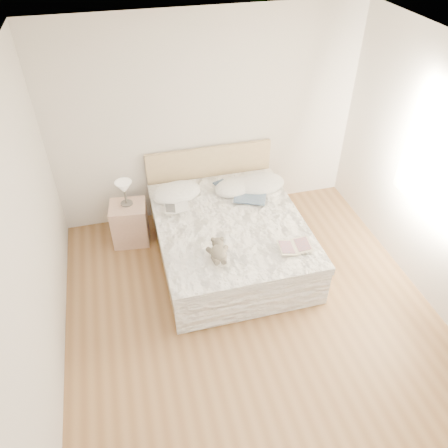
{
  "coord_description": "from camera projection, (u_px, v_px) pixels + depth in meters",
  "views": [
    {
      "loc": [
        -1.09,
        -2.78,
        3.82
      ],
      "look_at": [
        -0.09,
        1.05,
        0.62
      ],
      "focal_mm": 35.0,
      "sensor_mm": 36.0,
      "label": 1
    }
  ],
  "objects": [
    {
      "name": "teddy_bear",
      "position": [
        218.0,
        257.0,
        4.61
      ],
      "size": [
        0.23,
        0.31,
        0.16
      ],
      "primitive_type": null,
      "rotation": [
        0.0,
        0.0,
        -0.09
      ],
      "color": "#696050",
      "rests_on": "bed"
    },
    {
      "name": "floor",
      "position": [
        257.0,
        326.0,
        4.7
      ],
      "size": [
        4.0,
        4.5,
        0.0
      ],
      "primitive_type": "cube",
      "color": "brown",
      "rests_on": "ground"
    },
    {
      "name": "wall_left",
      "position": [
        25.0,
        271.0,
        3.46
      ],
      "size": [
        0.02,
        4.5,
        2.7
      ],
      "primitive_type": "cube",
      "color": "silver",
      "rests_on": "ground"
    },
    {
      "name": "pillow_middle",
      "position": [
        235.0,
        187.0,
        5.65
      ],
      "size": [
        0.65,
        0.54,
        0.17
      ],
      "primitive_type": "ellipsoid",
      "rotation": [
        0.0,
        0.0,
        0.31
      ],
      "color": "silver",
      "rests_on": "bed"
    },
    {
      "name": "nightstand",
      "position": [
        130.0,
        223.0,
        5.64
      ],
      "size": [
        0.49,
        0.45,
        0.56
      ],
      "primitive_type": "cube",
      "rotation": [
        0.0,
        0.0,
        -0.12
      ],
      "color": "tan",
      "rests_on": "floor"
    },
    {
      "name": "blouse",
      "position": [
        251.0,
        191.0,
        5.6
      ],
      "size": [
        0.83,
        0.85,
        0.02
      ],
      "primitive_type": null,
      "rotation": [
        0.0,
        0.0,
        -0.41
      ],
      "color": "#35475E",
      "rests_on": "bed"
    },
    {
      "name": "wall_back",
      "position": [
        207.0,
        121.0,
        5.55
      ],
      "size": [
        4.0,
        0.02,
        2.7
      ],
      "primitive_type": "cube",
      "color": "silver",
      "rests_on": "ground"
    },
    {
      "name": "childrens_book",
      "position": [
        294.0,
        247.0,
        4.76
      ],
      "size": [
        0.4,
        0.29,
        0.02
      ],
      "primitive_type": "cube",
      "rotation": [
        0.0,
        0.0,
        -0.1
      ],
      "color": "beige",
      "rests_on": "bed"
    },
    {
      "name": "ceiling",
      "position": [
        275.0,
        80.0,
        3.01
      ],
      "size": [
        4.0,
        4.5,
        0.0
      ],
      "primitive_type": "cube",
      "color": "white",
      "rests_on": "ground"
    },
    {
      "name": "pillow_left",
      "position": [
        177.0,
        193.0,
        5.55
      ],
      "size": [
        0.72,
        0.58,
        0.19
      ],
      "primitive_type": "ellipsoid",
      "rotation": [
        0.0,
        0.0,
        0.23
      ],
      "color": "white",
      "rests_on": "bed"
    },
    {
      "name": "bed",
      "position": [
        228.0,
        236.0,
        5.41
      ],
      "size": [
        1.72,
        2.14,
        1.0
      ],
      "color": "tan",
      "rests_on": "floor"
    },
    {
      "name": "table_lamp",
      "position": [
        124.0,
        188.0,
        5.35
      ],
      "size": [
        0.24,
        0.24,
        0.33
      ],
      "color": "#45413C",
      "rests_on": "nightstand"
    },
    {
      "name": "photo_book",
      "position": [
        177.0,
        208.0,
        5.31
      ],
      "size": [
        0.33,
        0.24,
        0.02
      ],
      "primitive_type": "cube",
      "rotation": [
        0.0,
        0.0,
        -0.1
      ],
      "color": "white",
      "rests_on": "bed"
    },
    {
      "name": "window",
      "position": [
        442.0,
        173.0,
        4.41
      ],
      "size": [
        0.02,
        1.3,
        1.1
      ],
      "primitive_type": "cube",
      "color": "white",
      "rests_on": "wall_right"
    },
    {
      "name": "pillow_right",
      "position": [
        260.0,
        184.0,
        5.71
      ],
      "size": [
        0.69,
        0.51,
        0.2
      ],
      "primitive_type": "ellipsoid",
      "rotation": [
        0.0,
        0.0,
        0.07
      ],
      "color": "silver",
      "rests_on": "bed"
    }
  ]
}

